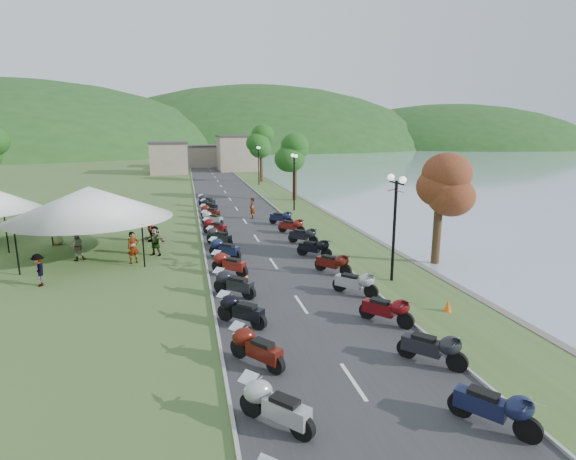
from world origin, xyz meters
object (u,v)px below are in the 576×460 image
pedestrian_c (41,286)px  pedestrian_b (78,260)px  vendor_tent_main (92,221)px  pedestrian_a (134,263)px

pedestrian_c → pedestrian_b: bearing=150.7°
vendor_tent_main → pedestrian_a: (2.38, -2.13, -2.00)m
vendor_tent_main → pedestrian_c: size_ratio=3.91×
pedestrian_c → pedestrian_a: bearing=107.8°
pedestrian_b → pedestrian_c: size_ratio=1.07×
vendor_tent_main → pedestrian_c: 5.60m
vendor_tent_main → pedestrian_c: bearing=-106.5°
vendor_tent_main → pedestrian_c: vendor_tent_main is taller
pedestrian_b → vendor_tent_main: bearing=-150.6°
pedestrian_a → pedestrian_b: bearing=130.3°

